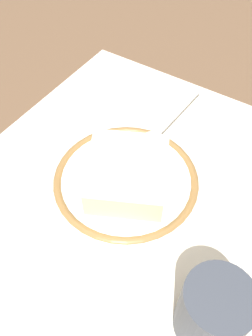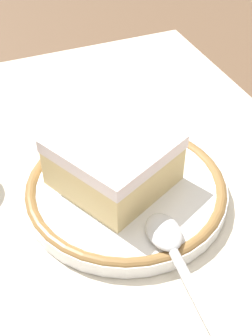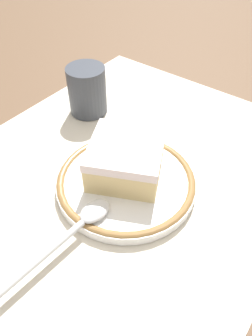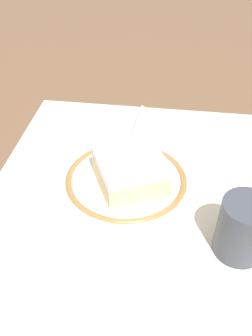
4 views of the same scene
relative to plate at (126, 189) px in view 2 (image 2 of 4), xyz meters
name	(u,v)px [view 2 (image 2 of 4)]	position (x,y,z in m)	size (l,w,h in m)	color
ground_plane	(93,181)	(0.03, 0.02, -0.01)	(2.40, 2.40, 0.00)	brown
placemat	(93,181)	(0.03, 0.02, -0.01)	(0.51, 0.43, 0.00)	beige
plate	(126,189)	(0.00, 0.00, 0.00)	(0.18, 0.18, 0.02)	white
cake_slice	(113,160)	(0.01, 0.01, 0.03)	(0.12, 0.12, 0.05)	beige
spoon	(178,259)	(-0.09, 0.00, 0.01)	(0.15, 0.03, 0.01)	silver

